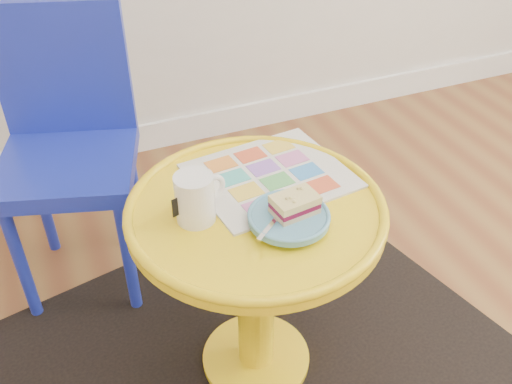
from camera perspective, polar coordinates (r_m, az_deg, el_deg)
name	(u,v)px	position (r m, az deg, el deg)	size (l,w,h in m)	color
room_walls	(117,335)	(1.67, -13.77, -13.69)	(4.00, 4.00, 4.00)	silver
rug	(256,360)	(1.64, 0.00, -16.41)	(1.30, 1.10, 0.01)	black
side_table	(256,257)	(1.35, 0.00, -6.56)	(0.57, 0.57, 0.54)	yellow
chair	(68,137)	(1.70, -18.31, 5.24)	(0.46, 0.46, 0.84)	#1B2AB1
newspaper	(270,176)	(1.34, 1.42, 1.65)	(0.35, 0.30, 0.01)	silver
mug	(196,197)	(1.19, -6.04, -0.46)	(0.12, 0.08, 0.11)	white
plate	(289,218)	(1.20, 3.30, -2.59)	(0.17, 0.17, 0.02)	#589ABA
cake_slice	(295,204)	(1.19, 3.90, -1.22)	(0.10, 0.07, 0.04)	#D3BC8C
fork	(277,218)	(1.18, 2.10, -2.66)	(0.12, 0.10, 0.00)	silver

